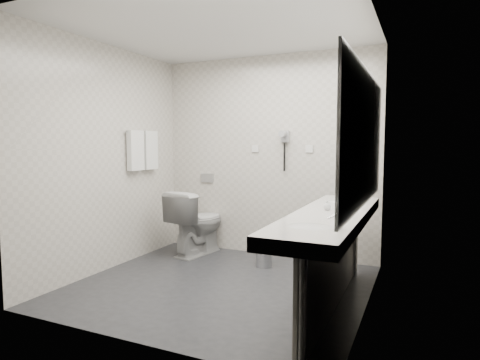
% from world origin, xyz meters
% --- Properties ---
extents(floor, '(2.80, 2.80, 0.00)m').
position_xyz_m(floor, '(0.00, 0.00, 0.00)').
color(floor, '#25252A').
rests_on(floor, ground).
extents(ceiling, '(2.80, 2.80, 0.00)m').
position_xyz_m(ceiling, '(0.00, 0.00, 2.50)').
color(ceiling, silver).
rests_on(ceiling, wall_back).
extents(wall_back, '(2.80, 0.00, 2.80)m').
position_xyz_m(wall_back, '(0.00, 1.30, 1.25)').
color(wall_back, beige).
rests_on(wall_back, floor).
extents(wall_front, '(2.80, 0.00, 2.80)m').
position_xyz_m(wall_front, '(0.00, -1.30, 1.25)').
color(wall_front, beige).
rests_on(wall_front, floor).
extents(wall_left, '(0.00, 2.60, 2.60)m').
position_xyz_m(wall_left, '(-1.40, 0.00, 1.25)').
color(wall_left, beige).
rests_on(wall_left, floor).
extents(wall_right, '(0.00, 2.60, 2.60)m').
position_xyz_m(wall_right, '(1.40, 0.00, 1.25)').
color(wall_right, beige).
rests_on(wall_right, floor).
extents(vanity_counter, '(0.55, 2.20, 0.10)m').
position_xyz_m(vanity_counter, '(1.12, -0.20, 0.80)').
color(vanity_counter, silver).
rests_on(vanity_counter, floor).
extents(vanity_panel, '(0.03, 2.15, 0.75)m').
position_xyz_m(vanity_panel, '(1.15, -0.20, 0.38)').
color(vanity_panel, gray).
rests_on(vanity_panel, floor).
extents(vanity_post_near, '(0.06, 0.06, 0.75)m').
position_xyz_m(vanity_post_near, '(1.18, -1.24, 0.38)').
color(vanity_post_near, silver).
rests_on(vanity_post_near, floor).
extents(vanity_post_far, '(0.06, 0.06, 0.75)m').
position_xyz_m(vanity_post_far, '(1.18, 0.84, 0.38)').
color(vanity_post_far, silver).
rests_on(vanity_post_far, floor).
extents(mirror, '(0.02, 2.20, 1.05)m').
position_xyz_m(mirror, '(1.39, -0.20, 1.45)').
color(mirror, '#B2BCC6').
rests_on(mirror, wall_right).
extents(basin_near, '(0.40, 0.31, 0.05)m').
position_xyz_m(basin_near, '(1.12, -0.85, 0.83)').
color(basin_near, silver).
rests_on(basin_near, vanity_counter).
extents(basin_far, '(0.40, 0.31, 0.05)m').
position_xyz_m(basin_far, '(1.12, 0.45, 0.83)').
color(basin_far, silver).
rests_on(basin_far, vanity_counter).
extents(faucet_near, '(0.04, 0.04, 0.15)m').
position_xyz_m(faucet_near, '(1.32, -0.85, 0.92)').
color(faucet_near, silver).
rests_on(faucet_near, vanity_counter).
extents(faucet_far, '(0.04, 0.04, 0.15)m').
position_xyz_m(faucet_far, '(1.32, 0.45, 0.92)').
color(faucet_far, silver).
rests_on(faucet_far, vanity_counter).
extents(soap_bottle_a, '(0.07, 0.07, 0.10)m').
position_xyz_m(soap_bottle_a, '(1.26, -0.21, 0.90)').
color(soap_bottle_a, beige).
rests_on(soap_bottle_a, vanity_counter).
extents(soap_bottle_b, '(0.08, 0.08, 0.08)m').
position_xyz_m(soap_bottle_b, '(1.08, -0.12, 0.89)').
color(soap_bottle_b, beige).
rests_on(soap_bottle_b, vanity_counter).
extents(glass_left, '(0.06, 0.06, 0.10)m').
position_xyz_m(glass_left, '(1.26, 0.06, 0.90)').
color(glass_left, silver).
rests_on(glass_left, vanity_counter).
extents(toilet, '(0.59, 0.88, 0.82)m').
position_xyz_m(toilet, '(-0.81, 0.93, 0.41)').
color(toilet, silver).
rests_on(toilet, floor).
extents(flush_plate, '(0.18, 0.02, 0.12)m').
position_xyz_m(flush_plate, '(-0.85, 1.29, 0.95)').
color(flush_plate, '#B2B5BA').
rests_on(flush_plate, wall_back).
extents(pedal_bin, '(0.20, 0.20, 0.26)m').
position_xyz_m(pedal_bin, '(0.18, 0.76, 0.13)').
color(pedal_bin, '#B2B5BA').
rests_on(pedal_bin, floor).
extents(bin_lid, '(0.19, 0.19, 0.02)m').
position_xyz_m(bin_lid, '(0.18, 0.76, 0.27)').
color(bin_lid, '#B2B5BA').
rests_on(bin_lid, pedal_bin).
extents(towel_rail, '(0.02, 0.62, 0.02)m').
position_xyz_m(towel_rail, '(-1.35, 0.55, 1.55)').
color(towel_rail, silver).
rests_on(towel_rail, wall_left).
extents(towel_near, '(0.07, 0.24, 0.48)m').
position_xyz_m(towel_near, '(-1.34, 0.41, 1.33)').
color(towel_near, white).
rests_on(towel_near, towel_rail).
extents(towel_far, '(0.07, 0.24, 0.48)m').
position_xyz_m(towel_far, '(-1.34, 0.69, 1.33)').
color(towel_far, white).
rests_on(towel_far, towel_rail).
extents(dryer_cradle, '(0.10, 0.04, 0.14)m').
position_xyz_m(dryer_cradle, '(0.25, 1.27, 1.50)').
color(dryer_cradle, '#95969A').
rests_on(dryer_cradle, wall_back).
extents(dryer_barrel, '(0.08, 0.14, 0.08)m').
position_xyz_m(dryer_barrel, '(0.25, 1.20, 1.53)').
color(dryer_barrel, '#95969A').
rests_on(dryer_barrel, dryer_cradle).
extents(dryer_cord, '(0.02, 0.02, 0.35)m').
position_xyz_m(dryer_cord, '(0.25, 1.26, 1.25)').
color(dryer_cord, black).
rests_on(dryer_cord, dryer_cradle).
extents(switch_plate_a, '(0.09, 0.02, 0.09)m').
position_xyz_m(switch_plate_a, '(-0.15, 1.29, 1.35)').
color(switch_plate_a, silver).
rests_on(switch_plate_a, wall_back).
extents(switch_plate_b, '(0.09, 0.02, 0.09)m').
position_xyz_m(switch_plate_b, '(0.55, 1.29, 1.35)').
color(switch_plate_b, silver).
rests_on(switch_plate_b, wall_back).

